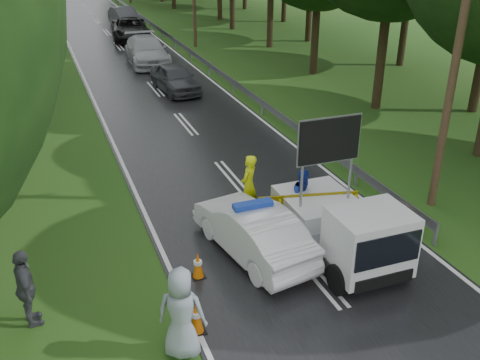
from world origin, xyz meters
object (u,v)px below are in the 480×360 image
officer (249,185)px  queue_car_fourth (125,17)px  civilian (304,198)px  queue_car_second (147,51)px  police_sedan (253,231)px  queue_car_third (130,29)px  barrier (308,203)px  queue_car_first (175,78)px  work_truck (345,227)px

officer → queue_car_fourth: size_ratio=0.39×
civilian → queue_car_second: (0.00, 21.70, -0.05)m
police_sedan → civilian: civilian is taller
officer → queue_car_third: bearing=-137.6°
barrier → queue_car_fourth: (1.13, 36.40, -0.08)m
barrier → queue_car_third: queue_car_third is taller
queue_car_fourth → queue_car_first: bearing=-99.6°
civilian → queue_car_first: (0.06, 14.88, -0.16)m
officer → work_truck: bearing=70.1°
police_sedan → queue_car_first: police_sedan is taller
queue_car_first → officer: bearing=-100.9°
work_truck → queue_car_first: 16.84m
police_sedan → work_truck: work_truck is taller
police_sedan → queue_car_fourth: size_ratio=0.89×
barrier → queue_car_first: bearing=102.4°
work_truck → queue_car_third: size_ratio=0.77×
queue_car_third → queue_car_fourth: 6.03m
queue_car_third → queue_car_fourth: bearing=90.8°
queue_car_second → police_sedan: bearing=-92.3°
queue_car_first → queue_car_fourth: 21.19m
barrier → queue_car_fourth: size_ratio=0.57×
work_truck → officer: size_ratio=2.33×
police_sedan → queue_car_fourth: bearing=-104.5°
police_sedan → barrier: 1.99m
officer → civilian: officer is taller
queue_car_fourth → officer: bearing=-100.6°
work_truck → barrier: size_ratio=1.59×
officer → queue_car_second: size_ratio=0.34×
police_sedan → queue_car_second: 22.68m
civilian → queue_car_fourth: bearing=84.7°
police_sedan → queue_car_second: queue_car_second is taller
barrier → civilian: 0.36m
work_truck → officer: (-1.42, 3.14, -0.00)m
queue_car_fourth → civilian: bearing=-98.5°
officer → queue_car_second: (1.23, 20.52, -0.13)m
queue_car_second → queue_car_third: bearing=89.3°
police_sedan → queue_car_third: 31.04m
police_sedan → work_truck: 2.40m
officer → queue_car_second: bearing=-137.6°
officer → queue_car_fourth: (2.32, 34.86, -0.14)m
barrier → officer: officer is taller
barrier → queue_car_second: (0.04, 22.06, -0.07)m
civilian → work_truck: bearing=-88.0°
barrier → work_truck: bearing=-69.1°
civilian → queue_car_second: 21.70m
queue_car_second → officer: bearing=-90.8°
work_truck → civilian: bearing=95.9°
queue_car_third → queue_car_fourth: (0.60, 6.00, 0.01)m
queue_car_first → queue_car_fourth: size_ratio=0.85×
police_sedan → work_truck: size_ratio=0.99×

